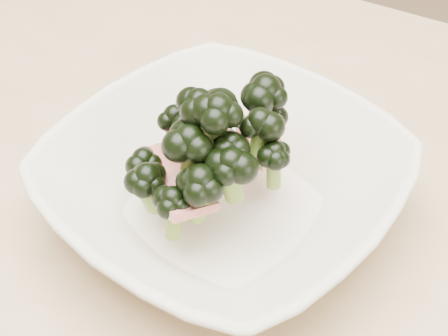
{
  "coord_description": "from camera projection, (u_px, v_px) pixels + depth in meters",
  "views": [
    {
      "loc": [
        0.26,
        -0.29,
        1.14
      ],
      "look_at": [
        0.08,
        0.01,
        0.8
      ],
      "focal_mm": 50.0,
      "sensor_mm": 36.0,
      "label": 1
    }
  ],
  "objects": [
    {
      "name": "broccoli_dish",
      "position": [
        223.0,
        177.0,
        0.5
      ],
      "size": [
        0.31,
        0.31,
        0.13
      ],
      "color": "beige",
      "rests_on": "dining_table"
    },
    {
      "name": "dining_table",
      "position": [
        147.0,
        252.0,
        0.62
      ],
      "size": [
        1.2,
        0.8,
        0.75
      ],
      "color": "tan",
      "rests_on": "ground"
    }
  ]
}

